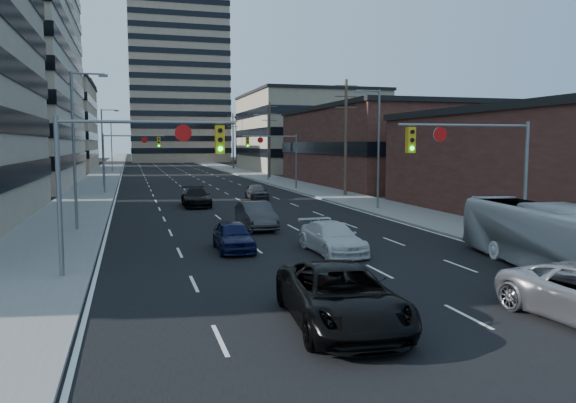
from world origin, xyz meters
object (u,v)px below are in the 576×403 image
(transit_bus, at_px, (543,236))
(sedan_blue, at_px, (233,236))
(black_pickup, at_px, (341,296))
(white_van, at_px, (332,238))

(transit_bus, height_order, sedan_blue, transit_bus)
(black_pickup, relative_size, transit_bus, 0.63)
(transit_bus, bearing_deg, black_pickup, -149.04)
(sedan_blue, bearing_deg, black_pickup, -83.98)
(white_van, height_order, transit_bus, transit_bus)
(transit_bus, bearing_deg, sedan_blue, 155.41)
(black_pickup, relative_size, sedan_blue, 1.45)
(black_pickup, height_order, transit_bus, transit_bus)
(black_pickup, distance_m, sedan_blue, 11.60)
(black_pickup, bearing_deg, transit_bus, 28.26)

